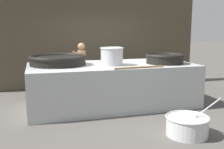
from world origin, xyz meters
TOP-DOWN VIEW (x-y plane):
  - ground_plane at (0.00, 0.00)m, footprint 60.00×60.00m
  - back_wall at (0.00, 2.37)m, footprint 7.20×0.24m
  - hearth_platform at (0.00, 0.00)m, footprint 3.98×1.85m
  - giant_wok_near at (-1.27, 0.21)m, footprint 1.35×1.35m
  - giant_wok_far at (1.29, -0.23)m, footprint 0.94×0.94m
  - stock_pot at (-0.06, -0.18)m, footprint 0.55×0.55m
  - stirring_paddle at (0.44, -0.82)m, footprint 1.15×0.16m
  - cook at (-0.54, 1.25)m, footprint 0.35×0.54m
  - prep_bowl_vegetables at (0.75, -2.19)m, footprint 1.00×0.77m

SIDE VIEW (x-z plane):
  - ground_plane at x=0.00m, z-range 0.00..0.00m
  - prep_bowl_vegetables at x=0.75m, z-range -0.14..0.52m
  - hearth_platform at x=0.00m, z-range 0.00..1.02m
  - cook at x=-0.54m, z-range 0.06..1.55m
  - stirring_paddle at x=0.44m, z-range 1.02..1.06m
  - giant_wok_near at x=-1.27m, z-range 1.03..1.27m
  - giant_wok_far at x=1.29m, z-range 1.03..1.27m
  - stock_pot at x=-0.06m, z-range 1.03..1.45m
  - back_wall at x=0.00m, z-range 0.00..3.74m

